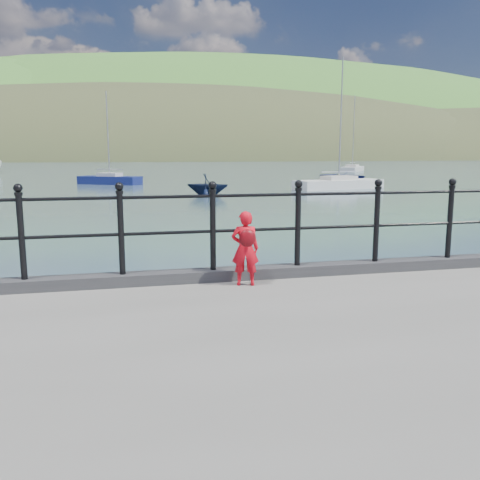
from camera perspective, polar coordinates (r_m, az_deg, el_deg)
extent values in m
plane|color=#2D4251|center=(7.51, 1.46, -11.40)|extent=(600.00, 600.00, 0.00)
cube|color=#28282B|center=(7.05, 1.80, -3.66)|extent=(60.00, 0.30, 0.15)
cylinder|color=black|center=(6.94, 1.82, 1.16)|extent=(18.00, 0.04, 0.04)
cylinder|color=black|center=(6.88, 1.84, 5.05)|extent=(18.00, 0.04, 0.04)
cylinder|color=black|center=(6.83, -23.32, 0.22)|extent=(0.08, 0.08, 1.05)
sphere|color=black|center=(6.76, -23.67, 5.37)|extent=(0.11, 0.11, 0.11)
cylinder|color=black|center=(6.71, -13.20, 0.61)|extent=(0.08, 0.08, 1.05)
sphere|color=black|center=(6.65, -13.41, 5.86)|extent=(0.11, 0.11, 0.11)
cylinder|color=black|center=(6.81, -3.06, 0.99)|extent=(0.08, 0.08, 1.05)
sphere|color=black|center=(6.75, -3.11, 6.16)|extent=(0.11, 0.11, 0.11)
cylinder|color=black|center=(7.11, 6.50, 1.32)|extent=(0.08, 0.08, 1.05)
sphere|color=black|center=(7.05, 6.60, 6.26)|extent=(0.11, 0.11, 0.11)
cylinder|color=black|center=(7.60, 15.07, 1.58)|extent=(0.08, 0.08, 1.05)
sphere|color=black|center=(7.54, 15.28, 6.21)|extent=(0.11, 0.11, 0.11)
cylinder|color=black|center=(8.23, 22.48, 1.77)|extent=(0.08, 0.08, 1.05)
sphere|color=black|center=(8.17, 22.76, 6.05)|extent=(0.11, 0.11, 0.11)
ellipsoid|color=#333A21|center=(203.76, -6.83, 4.59)|extent=(400.00, 100.00, 88.00)
ellipsoid|color=#387026|center=(270.64, 0.28, 3.39)|extent=(600.00, 180.00, 156.00)
cube|color=silver|center=(190.70, -23.34, 9.06)|extent=(9.00, 6.00, 6.00)
cube|color=#4C4744|center=(190.75, -23.42, 10.26)|extent=(9.50, 6.50, 2.00)
cube|color=silver|center=(188.06, -16.34, 9.46)|extent=(9.00, 6.00, 6.00)
cube|color=#4C4744|center=(188.11, -16.40, 10.67)|extent=(9.50, 6.50, 2.00)
cube|color=silver|center=(188.82, -7.09, 9.77)|extent=(9.00, 6.00, 6.00)
cube|color=#4C4744|center=(188.87, -7.12, 10.98)|extent=(9.50, 6.50, 2.00)
cube|color=silver|center=(193.52, 1.00, 9.84)|extent=(9.00, 6.00, 6.00)
cube|color=#4C4744|center=(193.56, 1.01, 11.02)|extent=(9.50, 6.50, 2.00)
imported|color=red|center=(6.58, 0.58, -0.95)|extent=(0.40, 0.31, 0.98)
ellipsoid|color=red|center=(6.43, 0.85, 0.21)|extent=(0.22, 0.11, 0.23)
imported|color=#131A54|center=(49.86, 11.56, 7.01)|extent=(5.35, 5.82, 0.98)
imported|color=black|center=(32.88, -3.67, 6.23)|extent=(3.37, 3.18, 1.41)
cube|color=silver|center=(39.50, 11.02, 6.00)|extent=(7.53, 3.85, 0.90)
cube|color=beige|center=(39.47, 11.04, 6.73)|extent=(2.82, 2.02, 0.50)
cylinder|color=#A5A5A8|center=(39.49, 11.25, 13.14)|extent=(0.10, 0.10, 8.93)
cylinder|color=#A5A5A8|center=(39.44, 11.07, 7.53)|extent=(3.17, 0.92, 0.06)
cube|color=beige|center=(77.83, 12.49, 7.72)|extent=(6.42, 7.74, 0.90)
cube|color=beige|center=(77.81, 12.51, 8.08)|extent=(2.86, 3.15, 0.50)
cylinder|color=#A5A5A8|center=(77.85, 12.65, 11.82)|extent=(0.10, 0.10, 10.26)
cylinder|color=#A5A5A8|center=(77.80, 12.52, 8.49)|extent=(2.14, 2.95, 0.06)
cube|color=navy|center=(46.08, -14.41, 6.39)|extent=(5.65, 4.38, 0.90)
cube|color=beige|center=(46.06, -14.43, 7.01)|extent=(2.30, 2.06, 0.50)
cylinder|color=#A5A5A8|center=(46.04, -14.62, 11.42)|extent=(0.10, 0.10, 7.19)
cylinder|color=#A5A5A8|center=(46.04, -14.46, 7.69)|extent=(2.16, 1.34, 0.06)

